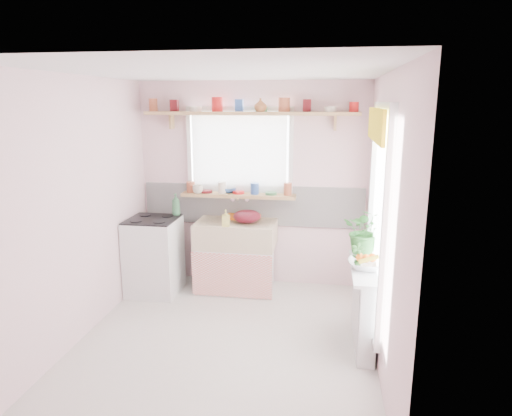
# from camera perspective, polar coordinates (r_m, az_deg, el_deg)

# --- Properties ---
(room) EXTENTS (3.20, 3.20, 3.20)m
(room) POSITION_cam_1_polar(r_m,az_deg,el_deg) (4.82, 5.85, 2.52)
(room) COLOR beige
(room) RESTS_ON ground
(sink_unit) EXTENTS (0.95, 0.65, 1.11)m
(sink_unit) POSITION_cam_1_polar(r_m,az_deg,el_deg) (5.58, -2.51, -5.92)
(sink_unit) COLOR white
(sink_unit) RESTS_ON ground
(cooker) EXTENTS (0.58, 0.58, 0.93)m
(cooker) POSITION_cam_1_polar(r_m,az_deg,el_deg) (5.61, -12.62, -5.82)
(cooker) COLOR white
(cooker) RESTS_ON ground
(radiator_ledge) EXTENTS (0.22, 0.95, 0.78)m
(radiator_ledge) POSITION_cam_1_polar(r_m,az_deg,el_deg) (4.49, 13.38, -11.65)
(radiator_ledge) COLOR white
(radiator_ledge) RESTS_ON ground
(windowsill) EXTENTS (1.40, 0.22, 0.04)m
(windowsill) POSITION_cam_1_polar(r_m,az_deg,el_deg) (5.57, -2.20, 1.61)
(windowsill) COLOR tan
(windowsill) RESTS_ON room
(pine_shelf) EXTENTS (2.52, 0.24, 0.04)m
(pine_shelf) POSITION_cam_1_polar(r_m,az_deg,el_deg) (5.42, -0.72, 11.74)
(pine_shelf) COLOR tan
(pine_shelf) RESTS_ON room
(shelf_crockery) EXTENTS (2.47, 0.11, 0.12)m
(shelf_crockery) POSITION_cam_1_polar(r_m,az_deg,el_deg) (5.42, -0.97, 12.53)
(shelf_crockery) COLOR #A55133
(shelf_crockery) RESTS_ON pine_shelf
(sill_crockery) EXTENTS (1.35, 0.11, 0.12)m
(sill_crockery) POSITION_cam_1_polar(r_m,az_deg,el_deg) (5.55, -2.38, 2.37)
(sill_crockery) COLOR #A55133
(sill_crockery) RESTS_ON windowsill
(dish_tray) EXTENTS (0.46, 0.38, 0.04)m
(dish_tray) POSITION_cam_1_polar(r_m,az_deg,el_deg) (5.64, -1.70, -1.06)
(dish_tray) COLOR orange
(dish_tray) RESTS_ON sink_unit
(colander) EXTENTS (0.33, 0.33, 0.15)m
(colander) POSITION_cam_1_polar(r_m,az_deg,el_deg) (5.41, -1.13, -1.05)
(colander) COLOR #4F0D19
(colander) RESTS_ON sink_unit
(jade_plant) EXTENTS (0.45, 0.40, 0.47)m
(jade_plant) POSITION_cam_1_polar(r_m,az_deg,el_deg) (4.64, 13.51, -2.77)
(jade_plant) COLOR #2D6C2B
(jade_plant) RESTS_ON radiator_ledge
(fruit_bowl) EXTENTS (0.32, 0.32, 0.08)m
(fruit_bowl) POSITION_cam_1_polar(r_m,az_deg,el_deg) (4.28, 13.54, -6.90)
(fruit_bowl) COLOR silver
(fruit_bowl) RESTS_ON radiator_ledge
(herb_pot) EXTENTS (0.14, 0.11, 0.23)m
(herb_pot) POSITION_cam_1_polar(r_m,az_deg,el_deg) (4.26, 12.58, -5.82)
(herb_pot) COLOR #2F6729
(herb_pot) RESTS_ON radiator_ledge
(soap_bottle_sink) EXTENTS (0.10, 0.10, 0.19)m
(soap_bottle_sink) POSITION_cam_1_polar(r_m,az_deg,el_deg) (5.26, -3.80, -1.26)
(soap_bottle_sink) COLOR #D8CE60
(soap_bottle_sink) RESTS_ON sink_unit
(sill_cup) EXTENTS (0.17, 0.17, 0.10)m
(sill_cup) POSITION_cam_1_polar(r_m,az_deg,el_deg) (5.61, -7.28, 2.33)
(sill_cup) COLOR beige
(sill_cup) RESTS_ON windowsill
(sill_bowl) EXTENTS (0.26, 0.26, 0.06)m
(sill_bowl) POSITION_cam_1_polar(r_m,az_deg,el_deg) (5.64, -3.42, 2.27)
(sill_bowl) COLOR #2E5596
(sill_bowl) RESTS_ON windowsill
(shelf_vase) EXTENTS (0.18, 0.18, 0.15)m
(shelf_vase) POSITION_cam_1_polar(r_m,az_deg,el_deg) (5.34, 0.56, 12.76)
(shelf_vase) COLOR #96592E
(shelf_vase) RESTS_ON pine_shelf
(cooker_bottle) EXTENTS (0.11, 0.11, 0.26)m
(cooker_bottle) POSITION_cam_1_polar(r_m,az_deg,el_deg) (5.57, -9.99, 0.46)
(cooker_bottle) COLOR #3B764B
(cooker_bottle) RESTS_ON cooker
(fruit) EXTENTS (0.20, 0.14, 0.10)m
(fruit) POSITION_cam_1_polar(r_m,az_deg,el_deg) (4.26, 13.66, -6.10)
(fruit) COLOR orange
(fruit) RESTS_ON fruit_bowl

